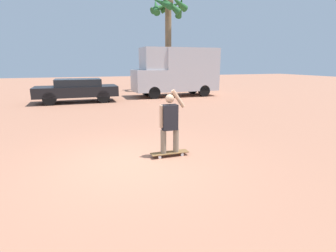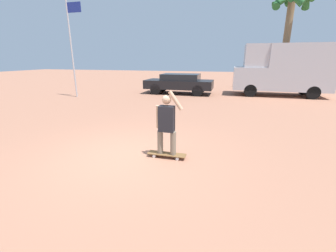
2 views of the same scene
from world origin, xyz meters
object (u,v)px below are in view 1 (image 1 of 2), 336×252
Objects in this scene: skateboard at (170,153)px; camper_van at (177,71)px; person_skateboarder at (170,121)px; palm_tree_near_van at (168,17)px; parked_car_black at (77,89)px.

camper_van is at bearing 68.09° from skateboard.
person_skateboarder is 0.21× the size of palm_tree_near_van.
parked_car_black is at bearing 101.04° from skateboard.
skateboard is at bearing -109.13° from palm_tree_near_van.
camper_van is 0.78× the size of palm_tree_near_van.
palm_tree_near_van is at bearing 79.98° from camper_van.
camper_van is (4.54, 11.29, 0.84)m from person_skateboarder.
person_skateboarder is 0.27× the size of camper_van.
parked_car_black is at bearing 101.03° from person_skateboarder.
parked_car_black is at bearing -172.39° from camper_van.
camper_van is (4.54, 11.29, 1.65)m from skateboard.
person_skateboarder is 0.34× the size of parked_car_black.
person_skateboarder is 16.57m from palm_tree_near_van.
parked_car_black is (-2.03, 10.41, 0.67)m from skateboard.
camper_van is 5.49m from palm_tree_near_van.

